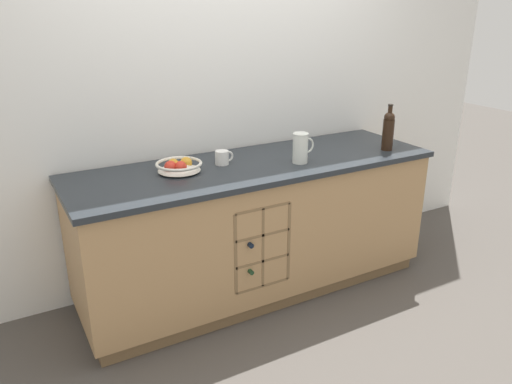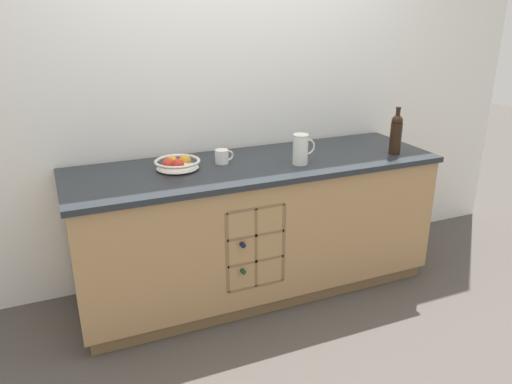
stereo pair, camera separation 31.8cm
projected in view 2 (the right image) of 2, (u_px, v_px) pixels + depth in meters
ground_plane at (256, 286)px, 3.43m from camera, size 14.00×14.00×0.00m
back_wall at (232, 91)px, 3.34m from camera, size 4.70×0.06×2.55m
kitchen_island at (256, 227)px, 3.27m from camera, size 2.34×0.74×0.89m
fruit_bowl at (177, 163)px, 2.97m from camera, size 0.27×0.27×0.08m
white_pitcher at (301, 149)px, 3.05m from camera, size 0.15×0.10×0.19m
ceramic_mug at (222, 156)px, 3.09m from camera, size 0.12×0.08×0.09m
standing_wine_bottle at (396, 133)px, 3.25m from camera, size 0.08×0.08×0.31m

